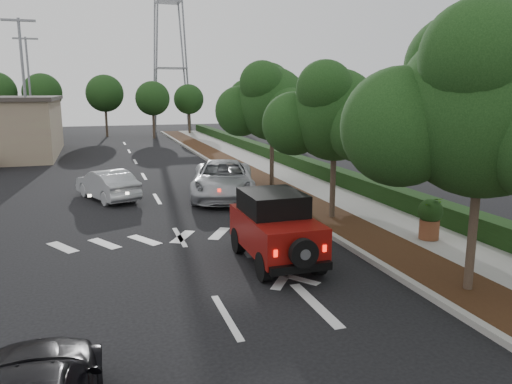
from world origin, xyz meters
name	(u,v)px	position (x,y,z in m)	size (l,w,h in m)	color
ground	(227,317)	(0.00, 0.00, 0.00)	(120.00, 120.00, 0.00)	black
curb	(258,191)	(4.60, 12.00, 0.07)	(0.20, 70.00, 0.15)	#9E9B93
planting_strip	(279,190)	(5.60, 12.00, 0.06)	(1.80, 70.00, 0.12)	black
sidewalk	(316,187)	(7.50, 12.00, 0.06)	(2.00, 70.00, 0.12)	gray
hedge	(343,179)	(8.90, 12.00, 0.40)	(0.80, 70.00, 0.80)	black
transmission_tower	(173,131)	(6.00, 48.00, 0.00)	(7.00, 4.00, 28.00)	slate
street_tree_near	(467,293)	(5.60, -0.50, 0.00)	(3.80, 3.80, 5.92)	black
street_tree_mid	(332,220)	(5.60, 6.50, 0.00)	(3.20, 3.20, 5.32)	black
street_tree_far	(272,187)	(5.60, 13.00, 0.00)	(3.40, 3.40, 5.62)	black
light_pole_a	(31,162)	(-6.50, 26.00, 0.00)	(2.00, 0.22, 9.00)	slate
light_pole_b	(35,144)	(-7.50, 38.00, 0.00)	(2.00, 0.22, 9.00)	slate
red_jeep	(274,226)	(2.10, 2.99, 0.97)	(1.69, 3.76, 1.91)	black
silver_suv_ahead	(223,179)	(2.81, 11.49, 0.79)	(2.61, 5.67, 1.57)	#ADAFB5
silver_sedan_oncoming	(107,185)	(-2.02, 12.57, 0.64)	(1.36, 3.91, 1.29)	#B3B6BB
terracotta_planter	(430,215)	(7.19, 3.08, 0.88)	(0.75, 0.75, 1.31)	brown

